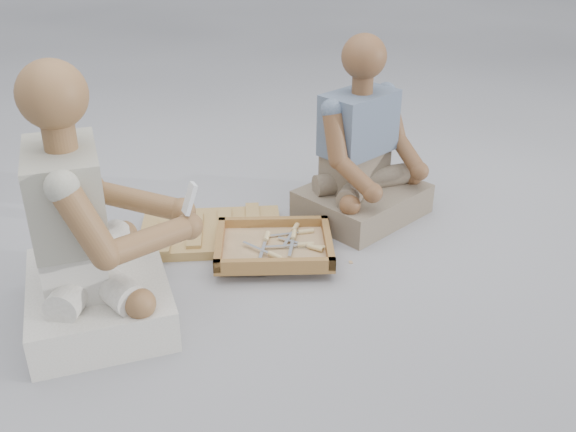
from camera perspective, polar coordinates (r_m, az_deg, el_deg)
name	(u,v)px	position (r m, az deg, el deg)	size (l,w,h in m)	color
ground	(310,291)	(2.62, 2.01, -6.70)	(60.00, 60.00, 0.00)	#A5A5AA
carved_panel	(211,232)	(3.02, -6.82, -1.46)	(0.65, 0.44, 0.04)	olive
tool_tray	(274,246)	(2.80, -1.25, -2.69)	(0.61, 0.55, 0.07)	brown
chisel_0	(311,247)	(2.77, 2.05, -2.73)	(0.15, 0.18, 0.02)	silver
chisel_1	(301,245)	(2.78, 1.13, -2.58)	(0.22, 0.07, 0.02)	silver
chisel_2	(294,230)	(2.90, 0.54, -1.21)	(0.15, 0.18, 0.02)	silver
chisel_3	(315,248)	(2.78, 2.45, -2.83)	(0.21, 0.10, 0.02)	silver
chisel_4	(266,239)	(2.82, -1.97, -2.06)	(0.12, 0.20, 0.02)	silver
chisel_5	(293,237)	(2.83, 0.49, -1.91)	(0.12, 0.20, 0.02)	silver
chisel_6	(301,232)	(2.89, 1.19, -1.44)	(0.22, 0.05, 0.02)	silver
chisel_7	(271,254)	(2.70, -1.48, -3.42)	(0.12, 0.20, 0.02)	silver
wood_chip_0	(260,249)	(2.91, -2.52, -2.93)	(0.02, 0.01, 0.00)	tan
wood_chip_1	(267,238)	(2.99, -1.90, -2.00)	(0.02, 0.01, 0.00)	tan
wood_chip_2	(234,269)	(2.76, -4.81, -4.73)	(0.02, 0.01, 0.00)	tan
wood_chip_3	(265,232)	(3.04, -2.02, -1.48)	(0.02, 0.01, 0.00)	tan
wood_chip_4	(351,262)	(2.82, 5.60, -4.11)	(0.02, 0.01, 0.00)	tan
wood_chip_5	(254,261)	(2.81, -3.00, -4.03)	(0.02, 0.01, 0.00)	tan
wood_chip_6	(214,232)	(3.06, -6.59, -1.46)	(0.02, 0.01, 0.00)	tan
wood_chip_7	(180,237)	(3.04, -9.55, -1.83)	(0.02, 0.01, 0.00)	tan
wood_chip_8	(260,260)	(2.82, -2.55, -3.92)	(0.02, 0.01, 0.00)	tan
wood_chip_9	(289,235)	(3.02, 0.11, -1.66)	(0.02, 0.01, 0.00)	tan
wood_chip_10	(263,226)	(3.09, -2.27, -0.93)	(0.02, 0.01, 0.00)	tan
wood_chip_11	(314,226)	(3.09, 2.34, -0.94)	(0.02, 0.01, 0.00)	tan
wood_chip_12	(304,250)	(2.89, 1.42, -3.06)	(0.02, 0.01, 0.00)	tan
wood_chip_13	(315,216)	(3.19, 2.46, 0.00)	(0.02, 0.01, 0.00)	tan
craftsman	(89,239)	(2.41, -17.30, -1.95)	(0.67, 0.66, 0.98)	silver
companion	(363,159)	(3.11, 6.65, 5.04)	(0.70, 0.63, 0.89)	#756C54
mobile_phone	(190,198)	(2.32, -8.74, 1.55)	(0.06, 0.05, 0.12)	silver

